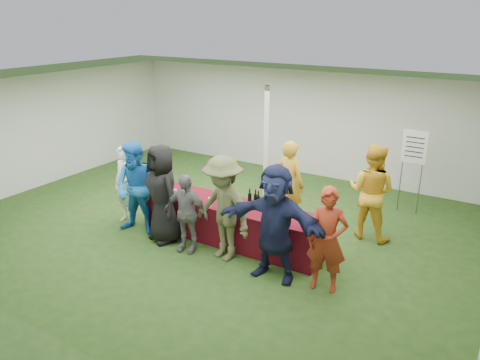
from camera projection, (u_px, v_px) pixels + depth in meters
The scene contains 18 objects.
ground at pixel (215, 225), 9.48m from camera, with size 60.00×60.00×0.00m, color #284719.
tent at pixel (266, 151), 9.74m from camera, with size 10.00×10.00×10.00m.
serving_table at pixel (231, 222), 8.72m from camera, with size 3.60×0.80×0.75m, color maroon.
wine_bottles at pixel (264, 202), 8.35m from camera, with size 0.71×0.12×0.32m.
wine_glasses at pixel (200, 197), 8.59m from camera, with size 2.75×0.15×0.16m.
water_bottle at pixel (235, 197), 8.60m from camera, with size 0.07×0.07×0.23m.
bar_towel at pixel (307, 220), 7.89m from camera, with size 0.25×0.18×0.03m, color white.
dump_bucket at pixel (308, 223), 7.58m from camera, with size 0.21×0.21×0.18m, color slate.
wine_list_sign at pixel (414, 153), 9.69m from camera, with size 0.50×0.03×1.80m.
staff_pourer at pixel (290, 184), 9.21m from camera, with size 0.64×0.42×1.76m, color gold.
staff_back at pixel (371, 192), 8.69m from camera, with size 0.89×0.70×1.84m, color gold.
customer_0 at pixel (126, 185), 9.35m from camera, with size 0.59×0.39×1.62m, color white.
customer_1 at pixel (137, 188), 8.89m from camera, with size 0.88×0.69×1.82m, color blue.
customer_2 at pixel (162, 194), 8.57m from camera, with size 0.91×0.59×1.86m, color black.
customer_3 at pixel (186, 213), 8.25m from camera, with size 0.85×0.35×1.45m, color slate.
customer_4 at pixel (223, 209), 7.92m from camera, with size 1.20×0.69×1.86m, color brown.
customer_5 at pixel (275, 223), 7.31m from camera, with size 1.78×0.57×1.92m, color #171C3D.
customer_6 at pixel (327, 240), 7.03m from camera, with size 0.61×0.40×1.67m, color maroon.
Camera 1 is at (4.96, -7.07, 4.05)m, focal length 35.00 mm.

